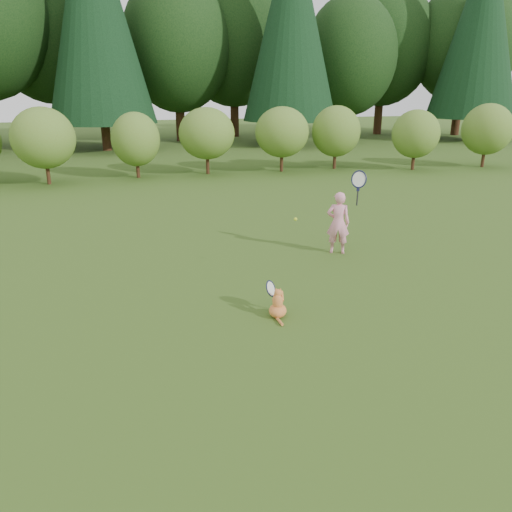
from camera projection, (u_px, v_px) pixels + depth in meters
name	position (u px, v px, depth m)	size (l,w,h in m)	color
ground	(257.00, 313.00, 8.06)	(100.00, 100.00, 0.00)	#2C4D15
shrub_row	(171.00, 142.00, 19.50)	(28.00, 3.00, 2.80)	olive
woodland_backdrop	(146.00, 7.00, 26.68)	(48.00, 10.00, 15.00)	black
child	(339.00, 221.00, 10.77)	(0.82, 0.59, 2.03)	pink
cat	(278.00, 302.00, 7.89)	(0.48, 0.74, 0.64)	orange
tennis_ball	(296.00, 219.00, 9.32)	(0.06, 0.06, 0.06)	#B4DB19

